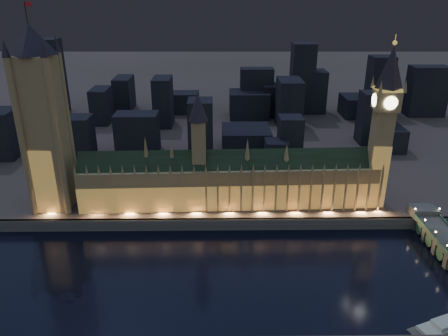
{
  "coord_description": "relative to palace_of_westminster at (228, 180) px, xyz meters",
  "views": [
    {
      "loc": [
        1.68,
        -207.73,
        148.11
      ],
      "look_at": [
        5.0,
        55.0,
        38.0
      ],
      "focal_mm": 35.0,
      "sensor_mm": 36.0,
      "label": 1
    }
  ],
  "objects": [
    {
      "name": "ground_plane",
      "position": [
        -7.65,
        -61.74,
        -26.37
      ],
      "size": [
        2000.0,
        2000.0,
        0.0
      ],
      "primitive_type": "plane",
      "color": "black",
      "rests_on": "ground"
    },
    {
      "name": "north_bank",
      "position": [
        -7.65,
        458.26,
        -22.37
      ],
      "size": [
        2000.0,
        960.0,
        8.0
      ],
      "primitive_type": "cube",
      "color": "#3F3B32",
      "rests_on": "ground"
    },
    {
      "name": "embankment_wall",
      "position": [
        -7.65,
        -20.74,
        -22.37
      ],
      "size": [
        2000.0,
        2.5,
        8.0
      ],
      "primitive_type": "cube",
      "color": "#40414D",
      "rests_on": "ground"
    },
    {
      "name": "palace_of_westminster",
      "position": [
        0.0,
        0.0,
        0.0
      ],
      "size": [
        202.0,
        26.25,
        78.0
      ],
      "color": "#8A7657",
      "rests_on": "north_bank"
    },
    {
      "name": "victoria_tower",
      "position": [
        -117.65,
        0.18,
        47.19
      ],
      "size": [
        31.68,
        31.68,
        131.72
      ],
      "color": "#8A7657",
      "rests_on": "north_bank"
    },
    {
      "name": "elizabeth_tower",
      "position": [
        100.35,
        0.18,
        44.84
      ],
      "size": [
        18.0,
        18.0,
        113.25
      ],
      "color": "#8A7657",
      "rests_on": "north_bank"
    },
    {
      "name": "city_backdrop",
      "position": [
        27.2,
        187.1,
        5.04
      ],
      "size": [
        479.23,
        215.63,
        85.33
      ],
      "color": "black",
      "rests_on": "north_bank"
    }
  ]
}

